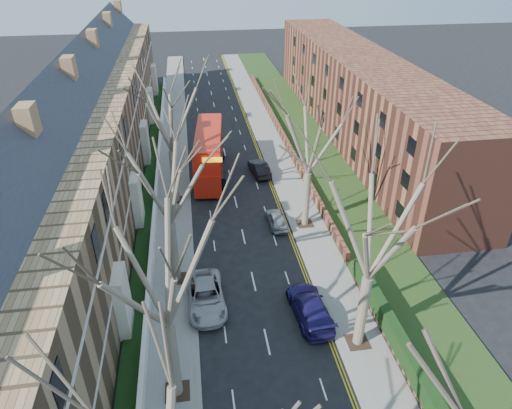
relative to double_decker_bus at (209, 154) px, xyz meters
name	(u,v)px	position (x,y,z in m)	size (l,w,h in m)	color
pavement_left	(174,155)	(-3.94, 5.70, -2.36)	(3.00, 102.00, 0.12)	slate
pavement_right	(274,149)	(8.06, 5.70, -2.36)	(3.00, 102.00, 0.12)	slate
terrace_left	(88,142)	(-11.59, -2.30, 3.11)	(9.70, 78.00, 13.60)	brown
flats_right	(357,95)	(19.52, 9.70, 2.56)	(13.97, 54.00, 10.00)	brown
front_wall_left	(157,183)	(-5.59, -2.30, -1.80)	(0.30, 78.00, 1.00)	white
grass_verge_right	(309,146)	(12.56, 5.70, -2.27)	(6.00, 102.00, 0.06)	#233C15
tree_left_mid	(160,260)	(-3.64, -27.30, 7.14)	(10.50, 10.50, 14.71)	#6D604E
tree_left_far	(165,171)	(-3.64, -17.30, 6.82)	(10.15, 10.15, 14.22)	#6D604E
tree_left_dist	(167,107)	(-3.64, -5.30, 7.14)	(10.50, 10.50, 14.71)	#6D604E
tree_right_mid	(378,217)	(7.76, -25.30, 7.14)	(10.50, 10.50, 14.71)	#6D604E
tree_right_far	(311,128)	(7.76, -11.30, 6.82)	(10.15, 10.15, 14.22)	#6D604E
double_decker_bus	(209,154)	(0.00, 0.00, 0.00)	(3.82, 11.99, 4.90)	red
car_left_far	(206,296)	(-1.60, -20.30, -1.64)	(2.58, 5.60, 1.56)	#A5A6AA
car_right_near	(310,307)	(5.32, -22.48, -1.62)	(2.23, 5.47, 1.59)	#1D1854
car_right_mid	(277,219)	(5.24, -10.99, -1.78)	(1.52, 3.78, 1.29)	gray
car_right_far	(259,168)	(5.28, -0.73, -1.70)	(1.53, 4.38, 1.44)	black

